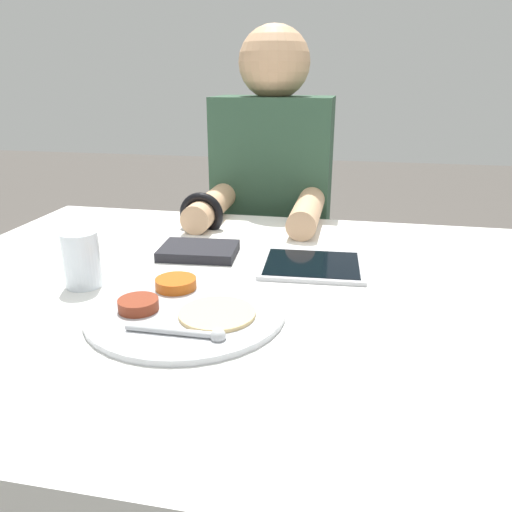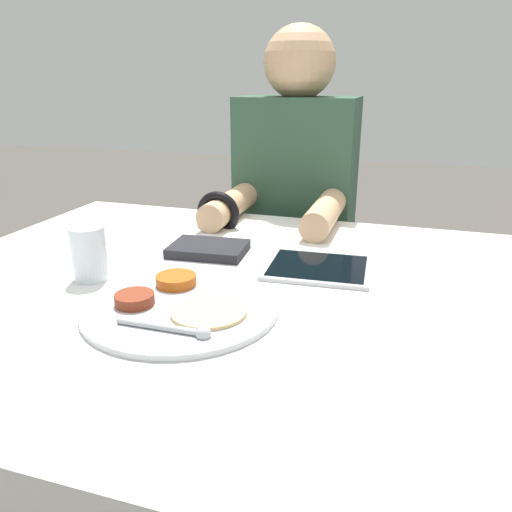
{
  "view_description": "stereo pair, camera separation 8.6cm",
  "coord_description": "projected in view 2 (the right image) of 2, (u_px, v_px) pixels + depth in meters",
  "views": [
    {
      "loc": [
        0.16,
        -0.79,
        1.05
      ],
      "look_at": [
        0.0,
        0.0,
        0.76
      ],
      "focal_mm": 35.0,
      "sensor_mm": 36.0,
      "label": 1
    },
    {
      "loc": [
        0.25,
        -0.77,
        1.05
      ],
      "look_at": [
        0.0,
        0.0,
        0.76
      ],
      "focal_mm": 35.0,
      "sensor_mm": 36.0,
      "label": 2
    }
  ],
  "objects": [
    {
      "name": "person_diner",
      "position": [
        294.0,
        246.0,
        1.52
      ],
      "size": [
        0.35,
        0.48,
        1.19
      ],
      "color": "black",
      "rests_on": "ground_plane"
    },
    {
      "name": "dining_table",
      "position": [
        254.0,
        450.0,
        1.0
      ],
      "size": [
        1.3,
        0.96,
        0.7
      ],
      "color": "silver",
      "rests_on": "ground_plane"
    },
    {
      "name": "drinking_glass",
      "position": [
        89.0,
        253.0,
        0.9
      ],
      "size": [
        0.06,
        0.06,
        0.1
      ],
      "color": "silver",
      "rests_on": "dining_table"
    },
    {
      "name": "red_notebook",
      "position": [
        208.0,
        250.0,
        1.05
      ],
      "size": [
        0.16,
        0.12,
        0.02
      ],
      "color": "silver",
      "rests_on": "dining_table"
    },
    {
      "name": "tablet_device",
      "position": [
        318.0,
        267.0,
        0.96
      ],
      "size": [
        0.21,
        0.18,
        0.01
      ],
      "color": "#B7B7BC",
      "rests_on": "dining_table"
    },
    {
      "name": "thali_tray",
      "position": [
        180.0,
        305.0,
        0.79
      ],
      "size": [
        0.31,
        0.31,
        0.03
      ],
      "color": "#B7BABF",
      "rests_on": "dining_table"
    }
  ]
}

